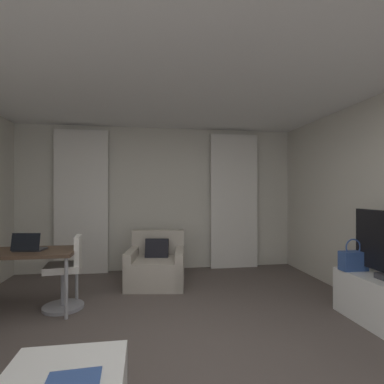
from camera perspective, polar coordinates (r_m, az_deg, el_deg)
The scene contains 11 objects.
ground_plane at distance 2.93m, azimuth -2.47°, elevation -28.98°, with size 12.00×12.00×0.00m, color #564C47.
wall_window at distance 5.59m, azimuth -6.02°, elevation -1.24°, with size 5.12×0.06×2.60m.
ceiling at distance 2.84m, azimuth -2.47°, elevation 25.25°, with size 5.12×6.12×0.06m, color white.
curtain_left_panel at distance 5.56m, azimuth -20.26°, elevation -1.76°, with size 0.90×0.06×2.50m.
curtain_right_panel at distance 5.70m, azimuth 7.99°, elevation -1.72°, with size 0.90×0.06×2.50m.
armchair at distance 4.78m, azimuth -6.80°, elevation -13.93°, with size 0.95×0.92×0.80m.
desk at distance 4.13m, azimuth -30.09°, elevation -10.54°, with size 1.29×0.62×0.73m.
desk_chair at distance 4.10m, azimuth -22.69°, elevation -14.51°, with size 0.48×0.48×0.88m.
laptop at distance 4.06m, azimuth -28.60°, elevation -9.16°, with size 0.35×0.28×0.22m.
magazine_open at distance 1.98m, azimuth -21.66°, elevation -30.35°, with size 0.29×0.21×0.01m.
handbag_primary at distance 4.04m, azimuth 28.30°, elevation -11.30°, with size 0.30×0.14×0.37m.
Camera 1 is at (-0.29, -2.55, 1.42)m, focal length 28.07 mm.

